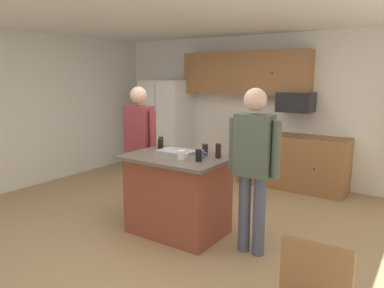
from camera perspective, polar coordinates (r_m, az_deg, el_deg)
floor at (r=4.73m, az=-2.31°, el=-12.93°), size 7.04×7.04×0.00m
ceiling at (r=4.39m, az=-2.58°, el=19.91°), size 7.04×7.04×0.00m
back_wall at (r=6.82m, az=11.77°, el=5.48°), size 6.40×0.10×2.60m
side_wall_left at (r=6.78m, az=-24.82°, el=4.69°), size 0.10×5.60×2.60m
cabinet_run_upper at (r=6.77m, az=8.13°, el=10.86°), size 2.40×0.38×0.75m
cabinet_run_lower at (r=6.45m, az=15.32°, el=-2.63°), size 1.80×0.63×0.90m
refrigerator at (r=7.51m, az=-3.87°, el=3.03°), size 0.90×0.76×1.79m
microwave_over_range at (r=6.32m, az=15.83°, el=6.27°), size 0.56×0.40×0.32m
kitchen_island at (r=4.46m, az=-2.18°, el=-7.74°), size 1.22×0.89×0.96m
person_guest_by_door at (r=5.12m, az=-8.14°, el=0.63°), size 0.57×0.23×1.74m
person_elder_center at (r=3.86m, az=9.51°, el=-2.44°), size 0.57×0.23×1.77m
tumbler_amber at (r=4.32m, az=2.04°, el=-0.91°), size 0.07×0.07×0.14m
glass_stout_tall at (r=4.67m, az=-4.95°, el=-0.06°), size 0.06×0.06×0.14m
mug_blue_stoneware at (r=4.20m, az=1.35°, el=-1.57°), size 0.13×0.09×0.09m
glass_short_whisky at (r=4.03m, az=1.03°, el=-1.80°), size 0.07×0.07×0.13m
glass_pilsner at (r=4.79m, az=-4.85°, el=0.25°), size 0.06×0.06×0.15m
mug_ceramic_white at (r=4.12m, az=-1.61°, el=-1.73°), size 0.13×0.09×0.10m
glass_dark_ale at (r=4.20m, az=4.09°, el=-1.08°), size 0.07×0.07×0.17m
serving_tray at (r=4.43m, az=-2.39°, el=-1.25°), size 0.44×0.30×0.04m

